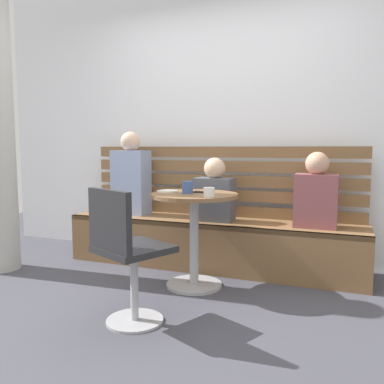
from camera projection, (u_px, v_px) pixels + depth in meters
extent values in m
plane|color=#42424C|center=(152.00, 317.00, 2.60)|extent=(8.00, 8.00, 0.00)
cube|color=silver|center=(226.00, 111.00, 3.96)|extent=(5.20, 0.10, 2.90)
cube|color=brown|center=(211.00, 243.00, 3.69)|extent=(2.70, 0.52, 0.44)
cube|color=brown|center=(203.00, 227.00, 3.44)|extent=(2.70, 0.04, 0.04)
cube|color=brown|center=(220.00, 210.00, 3.88)|extent=(2.65, 0.04, 0.10)
cube|color=brown|center=(220.00, 195.00, 3.86)|extent=(2.65, 0.04, 0.10)
cube|color=brown|center=(220.00, 181.00, 3.85)|extent=(2.65, 0.04, 0.10)
cube|color=brown|center=(220.00, 166.00, 3.83)|extent=(2.65, 0.04, 0.10)
cube|color=brown|center=(220.00, 152.00, 3.82)|extent=(2.65, 0.04, 0.10)
cylinder|color=#ADADB2|center=(194.00, 285.00, 3.19)|extent=(0.44, 0.44, 0.02)
cylinder|color=#ADADB2|center=(194.00, 241.00, 3.15)|extent=(0.07, 0.07, 0.69)
cylinder|color=brown|center=(194.00, 195.00, 3.11)|extent=(0.68, 0.68, 0.03)
cylinder|color=#ADADB2|center=(135.00, 320.00, 2.54)|extent=(0.36, 0.36, 0.02)
cylinder|color=#ADADB2|center=(134.00, 287.00, 2.51)|extent=(0.05, 0.05, 0.45)
cube|color=#232326|center=(134.00, 249.00, 2.49)|extent=(0.53, 0.53, 0.04)
cube|color=#232326|center=(109.00, 220.00, 2.35)|extent=(0.38, 0.20, 0.36)
cube|color=#8C9EC6|center=(131.00, 182.00, 3.96)|extent=(0.34, 0.22, 0.63)
sphere|color=#DBB293|center=(130.00, 142.00, 3.91)|extent=(0.19, 0.19, 0.19)
cube|color=#4C515B|center=(214.00, 199.00, 3.61)|extent=(0.34, 0.22, 0.38)
sphere|color=#DBB293|center=(215.00, 168.00, 3.58)|extent=(0.19, 0.19, 0.19)
cube|color=brown|center=(316.00, 201.00, 3.30)|extent=(0.34, 0.22, 0.44)
sphere|color=tan|center=(317.00, 164.00, 3.27)|extent=(0.19, 0.19, 0.19)
cylinder|color=#3D5B9E|center=(187.00, 187.00, 3.11)|extent=(0.08, 0.08, 0.09)
cylinder|color=white|center=(209.00, 192.00, 2.88)|extent=(0.08, 0.08, 0.07)
cylinder|color=white|center=(167.00, 191.00, 3.22)|extent=(0.17, 0.17, 0.01)
cube|color=black|center=(202.00, 192.00, 3.18)|extent=(0.14, 0.07, 0.01)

